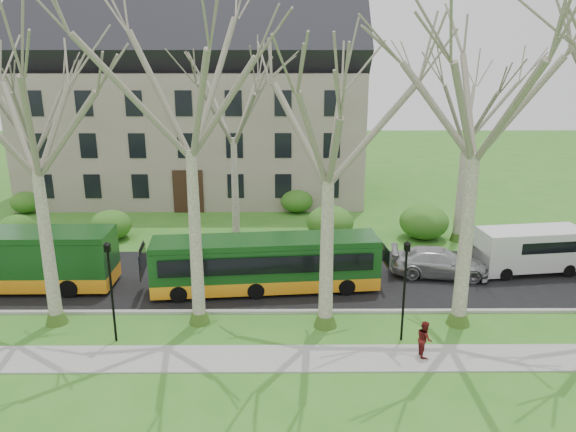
% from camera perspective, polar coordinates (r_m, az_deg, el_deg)
% --- Properties ---
extents(ground, '(120.00, 120.00, 0.00)m').
position_cam_1_polar(ground, '(25.10, -2.87, -11.36)').
color(ground, '#357722').
rests_on(ground, ground).
extents(sidewalk, '(70.00, 2.00, 0.06)m').
position_cam_1_polar(sidewalk, '(22.91, -3.14, -14.26)').
color(sidewalk, gray).
rests_on(sidewalk, ground).
extents(road, '(80.00, 8.00, 0.06)m').
position_cam_1_polar(road, '(30.04, -2.43, -6.34)').
color(road, black).
rests_on(road, ground).
extents(curb, '(80.00, 0.25, 0.14)m').
position_cam_1_polar(curb, '(26.40, -2.73, -9.68)').
color(curb, '#A5A39E').
rests_on(curb, ground).
extents(building, '(26.50, 12.20, 16.00)m').
position_cam_1_polar(building, '(46.78, -9.29, 12.02)').
color(building, gray).
rests_on(building, ground).
extents(tree_row_verge, '(49.00, 7.00, 14.00)m').
position_cam_1_polar(tree_row_verge, '(22.93, -3.09, 4.60)').
color(tree_row_verge, gray).
rests_on(tree_row_verge, ground).
extents(tree_row_far, '(33.00, 7.00, 12.00)m').
position_cam_1_polar(tree_row_far, '(33.69, -4.52, 6.81)').
color(tree_row_far, gray).
rests_on(tree_row_far, ground).
extents(lamp_row, '(36.22, 0.22, 4.30)m').
position_cam_1_polar(lamp_row, '(23.07, -3.07, -6.90)').
color(lamp_row, black).
rests_on(lamp_row, ground).
extents(hedges, '(30.60, 8.60, 2.00)m').
position_cam_1_polar(hedges, '(38.12, -9.04, 0.12)').
color(hedges, '#29611B').
rests_on(hedges, ground).
extents(bus_follow, '(11.39, 3.39, 2.80)m').
position_cam_1_polar(bus_follow, '(28.14, -2.28, -4.83)').
color(bus_follow, '#124115').
rests_on(bus_follow, road).
extents(sedan, '(5.42, 2.85, 1.50)m').
position_cam_1_polar(sedan, '(31.07, 15.16, -4.58)').
color(sedan, '#A2A3A7').
rests_on(sedan, road).
extents(van_a, '(5.79, 2.74, 2.43)m').
position_cam_1_polar(van_a, '(33.01, 23.35, -3.27)').
color(van_a, silver).
rests_on(van_a, road).
extents(pedestrian_b, '(0.59, 0.74, 1.48)m').
position_cam_1_polar(pedestrian_b, '(23.31, 13.70, -12.00)').
color(pedestrian_b, '#5A1514').
rests_on(pedestrian_b, sidewalk).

